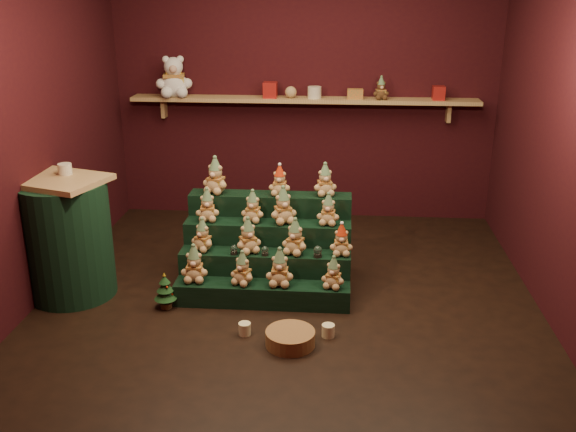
# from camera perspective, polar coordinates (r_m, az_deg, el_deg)

# --- Properties ---
(ground) EXTENTS (4.00, 4.00, 0.00)m
(ground) POSITION_cam_1_polar(r_m,az_deg,el_deg) (5.36, 0.10, -6.95)
(ground) COLOR black
(ground) RESTS_ON ground
(back_wall) EXTENTS (4.00, 0.10, 2.80)m
(back_wall) POSITION_cam_1_polar(r_m,az_deg,el_deg) (6.91, 1.49, 11.35)
(back_wall) COLOR black
(back_wall) RESTS_ON ground
(front_wall) EXTENTS (4.00, 0.10, 2.80)m
(front_wall) POSITION_cam_1_polar(r_m,az_deg,el_deg) (2.93, -3.07, -0.40)
(front_wall) COLOR black
(front_wall) RESTS_ON ground
(left_wall) EXTENTS (0.10, 4.00, 2.80)m
(left_wall) POSITION_cam_1_polar(r_m,az_deg,el_deg) (5.45, -22.12, 7.65)
(left_wall) COLOR black
(left_wall) RESTS_ON ground
(right_wall) EXTENTS (0.10, 4.00, 2.80)m
(right_wall) POSITION_cam_1_polar(r_m,az_deg,el_deg) (5.16, 23.63, 6.83)
(right_wall) COLOR black
(right_wall) RESTS_ON ground
(back_shelf) EXTENTS (3.60, 0.26, 0.24)m
(back_shelf) POSITION_cam_1_polar(r_m,az_deg,el_deg) (6.75, 1.39, 10.24)
(back_shelf) COLOR tan
(back_shelf) RESTS_ON ground
(riser_tier_front) EXTENTS (1.40, 0.22, 0.18)m
(riser_tier_front) POSITION_cam_1_polar(r_m,az_deg,el_deg) (5.16, -2.32, -6.96)
(riser_tier_front) COLOR black
(riser_tier_front) RESTS_ON ground
(riser_tier_midfront) EXTENTS (1.40, 0.22, 0.36)m
(riser_tier_midfront) POSITION_cam_1_polar(r_m,az_deg,el_deg) (5.32, -2.05, -5.03)
(riser_tier_midfront) COLOR black
(riser_tier_midfront) RESTS_ON ground
(riser_tier_midback) EXTENTS (1.40, 0.22, 0.54)m
(riser_tier_midback) POSITION_cam_1_polar(r_m,az_deg,el_deg) (5.48, -1.79, -3.22)
(riser_tier_midback) COLOR black
(riser_tier_midback) RESTS_ON ground
(riser_tier_back) EXTENTS (1.40, 0.22, 0.72)m
(riser_tier_back) POSITION_cam_1_polar(r_m,az_deg,el_deg) (5.65, -1.56, -1.51)
(riser_tier_back) COLOR black
(riser_tier_back) RESTS_ON ground
(teddy_0) EXTENTS (0.22, 0.20, 0.30)m
(teddy_0) POSITION_cam_1_polar(r_m,az_deg,el_deg) (5.16, -8.33, -4.20)
(teddy_0) COLOR tan
(teddy_0) RESTS_ON riser_tier_front
(teddy_1) EXTENTS (0.25, 0.24, 0.27)m
(teddy_1) POSITION_cam_1_polar(r_m,az_deg,el_deg) (5.08, -4.06, -4.64)
(teddy_1) COLOR tan
(teddy_1) RESTS_ON riser_tier_front
(teddy_2) EXTENTS (0.22, 0.20, 0.30)m
(teddy_2) POSITION_cam_1_polar(r_m,az_deg,el_deg) (5.04, -0.74, -4.57)
(teddy_2) COLOR tan
(teddy_2) RESTS_ON riser_tier_front
(teddy_3) EXTENTS (0.22, 0.21, 0.26)m
(teddy_3) POSITION_cam_1_polar(r_m,az_deg,el_deg) (5.02, 4.06, -5.03)
(teddy_3) COLOR tan
(teddy_3) RESTS_ON riser_tier_front
(teddy_4) EXTENTS (0.25, 0.24, 0.27)m
(teddy_4) POSITION_cam_1_polar(r_m,az_deg,el_deg) (5.28, -7.60, -1.67)
(teddy_4) COLOR tan
(teddy_4) RESTS_ON riser_tier_midfront
(teddy_5) EXTENTS (0.27, 0.27, 0.29)m
(teddy_5) POSITION_cam_1_polar(r_m,az_deg,el_deg) (5.20, -3.58, -1.74)
(teddy_5) COLOR tan
(teddy_5) RESTS_ON riser_tier_midfront
(teddy_6) EXTENTS (0.26, 0.25, 0.29)m
(teddy_6) POSITION_cam_1_polar(r_m,az_deg,el_deg) (5.17, 0.64, -1.85)
(teddy_6) COLOR tan
(teddy_6) RESTS_ON riser_tier_midfront
(teddy_7) EXTENTS (0.19, 0.17, 0.26)m
(teddy_7) POSITION_cam_1_polar(r_m,az_deg,el_deg) (5.17, 4.77, -2.11)
(teddy_7) COLOR tan
(teddy_7) RESTS_ON riser_tier_midfront
(teddy_8) EXTENTS (0.22, 0.20, 0.28)m
(teddy_8) POSITION_cam_1_polar(r_m,az_deg,el_deg) (5.42, -7.19, 0.97)
(teddy_8) COLOR tan
(teddy_8) RESTS_ON riser_tier_midback
(teddy_9) EXTENTS (0.22, 0.20, 0.27)m
(teddy_9) POSITION_cam_1_polar(r_m,az_deg,el_deg) (5.37, -3.15, 0.87)
(teddy_9) COLOR tan
(teddy_9) RESTS_ON riser_tier_midback
(teddy_10) EXTENTS (0.28, 0.27, 0.31)m
(teddy_10) POSITION_cam_1_polar(r_m,az_deg,el_deg) (5.32, -0.44, 0.97)
(teddy_10) COLOR tan
(teddy_10) RESTS_ON riser_tier_midback
(teddy_11) EXTENTS (0.20, 0.19, 0.26)m
(teddy_11) POSITION_cam_1_polar(r_m,az_deg,el_deg) (5.30, 3.61, 0.60)
(teddy_11) COLOR tan
(teddy_11) RESTS_ON riser_tier_midback
(teddy_12) EXTENTS (0.28, 0.26, 0.31)m
(teddy_12) POSITION_cam_1_polar(r_m,az_deg,el_deg) (5.55, -6.46, 3.60)
(teddy_12) COLOR tan
(teddy_12) RESTS_ON riser_tier_back
(teddy_13) EXTENTS (0.19, 0.18, 0.26)m
(teddy_13) POSITION_cam_1_polar(r_m,az_deg,el_deg) (5.47, -0.74, 3.18)
(teddy_13) COLOR tan
(teddy_13) RESTS_ON riser_tier_back
(teddy_14) EXTENTS (0.23, 0.22, 0.28)m
(teddy_14) POSITION_cam_1_polar(r_m,az_deg,el_deg) (5.47, 3.30, 3.25)
(teddy_14) COLOR tan
(teddy_14) RESTS_ON riser_tier_back
(snow_globe_a) EXTENTS (0.06, 0.06, 0.08)m
(snow_globe_a) POSITION_cam_1_polar(r_m,az_deg,el_deg) (5.21, -4.84, -3.00)
(snow_globe_a) COLOR black
(snow_globe_a) RESTS_ON riser_tier_midfront
(snow_globe_b) EXTENTS (0.06, 0.06, 0.08)m
(snow_globe_b) POSITION_cam_1_polar(r_m,az_deg,el_deg) (5.17, -2.06, -3.11)
(snow_globe_b) COLOR black
(snow_globe_b) RESTS_ON riser_tier_midfront
(snow_globe_c) EXTENTS (0.07, 0.07, 0.09)m
(snow_globe_c) POSITION_cam_1_polar(r_m,az_deg,el_deg) (5.14, 2.66, -3.17)
(snow_globe_c) COLOR black
(snow_globe_c) RESTS_ON riser_tier_midfront
(side_table) EXTENTS (0.79, 0.72, 1.00)m
(side_table) POSITION_cam_1_polar(r_m,az_deg,el_deg) (5.47, -18.98, -1.87)
(side_table) COLOR tan
(side_table) RESTS_ON ground
(table_ornament) EXTENTS (0.11, 0.11, 0.09)m
(table_ornament) POSITION_cam_1_polar(r_m,az_deg,el_deg) (5.39, -19.22, 3.96)
(table_ornament) COLOR beige
(table_ornament) RESTS_ON side_table
(mini_christmas_tree) EXTENTS (0.18, 0.18, 0.30)m
(mini_christmas_tree) POSITION_cam_1_polar(r_m,az_deg,el_deg) (5.17, -10.86, -6.54)
(mini_christmas_tree) COLOR #4D331B
(mini_christmas_tree) RESTS_ON ground
(mug_left) EXTENTS (0.09, 0.09, 0.09)m
(mug_left) POSITION_cam_1_polar(r_m,az_deg,el_deg) (4.77, -3.87, -9.97)
(mug_left) COLOR beige
(mug_left) RESTS_ON ground
(mug_right) EXTENTS (0.09, 0.09, 0.09)m
(mug_right) POSITION_cam_1_polar(r_m,az_deg,el_deg) (4.74, 3.59, -10.14)
(mug_right) COLOR beige
(mug_right) RESTS_ON ground
(wicker_basket) EXTENTS (0.45, 0.45, 0.11)m
(wicker_basket) POSITION_cam_1_polar(r_m,az_deg,el_deg) (4.63, 0.20, -10.80)
(wicker_basket) COLOR olive
(wicker_basket) RESTS_ON ground
(white_bear) EXTENTS (0.43, 0.40, 0.53)m
(white_bear) POSITION_cam_1_polar(r_m,az_deg,el_deg) (6.88, -10.13, 12.56)
(white_bear) COLOR white
(white_bear) RESTS_ON back_shelf
(brown_bear) EXTENTS (0.19, 0.17, 0.23)m
(brown_bear) POSITION_cam_1_polar(r_m,az_deg,el_deg) (6.70, 8.27, 11.18)
(brown_bear) COLOR #53331B
(brown_bear) RESTS_ON back_shelf
(gift_tin_red_a) EXTENTS (0.14, 0.14, 0.16)m
(gift_tin_red_a) POSITION_cam_1_polar(r_m,az_deg,el_deg) (6.74, -1.59, 11.14)
(gift_tin_red_a) COLOR #AA1E1A
(gift_tin_red_a) RESTS_ON back_shelf
(gift_tin_cream) EXTENTS (0.14, 0.14, 0.12)m
(gift_tin_cream) POSITION_cam_1_polar(r_m,az_deg,el_deg) (6.71, 2.37, 10.92)
(gift_tin_cream) COLOR beige
(gift_tin_cream) RESTS_ON back_shelf
(gift_tin_red_b) EXTENTS (0.12, 0.12, 0.14)m
(gift_tin_red_b) POSITION_cam_1_polar(r_m,az_deg,el_deg) (6.77, 13.24, 10.59)
(gift_tin_red_b) COLOR #AA1E1A
(gift_tin_red_b) RESTS_ON back_shelf
(shelf_plush_ball) EXTENTS (0.12, 0.12, 0.12)m
(shelf_plush_ball) POSITION_cam_1_polar(r_m,az_deg,el_deg) (6.72, 0.25, 10.95)
(shelf_plush_ball) COLOR tan
(shelf_plush_ball) RESTS_ON back_shelf
(scarf_gift_box) EXTENTS (0.16, 0.10, 0.10)m
(scarf_gift_box) POSITION_cam_1_polar(r_m,az_deg,el_deg) (6.71, 5.99, 10.74)
(scarf_gift_box) COLOR orange
(scarf_gift_box) RESTS_ON back_shelf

